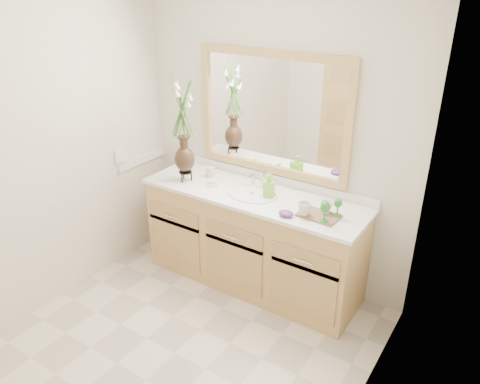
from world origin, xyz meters
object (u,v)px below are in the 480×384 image
Objects in this scene: flower_vase at (182,118)px; soap_bottle at (269,186)px; tray at (319,215)px; tumbler at (210,172)px.

soap_bottle is at bearing 9.88° from flower_vase.
soap_bottle reaches higher than tray.
tray is at bearing 1.05° from flower_vase.
flower_vase is 0.54m from tumbler.
soap_bottle is at bearing -4.36° from tumbler.
flower_vase reaches higher than tumbler.
tumbler is at bearing 53.38° from flower_vase.
flower_vase is at bearing 165.71° from soap_bottle.
soap_bottle is (0.73, 0.13, -0.46)m from flower_vase.
flower_vase is at bearing -126.62° from tumbler.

